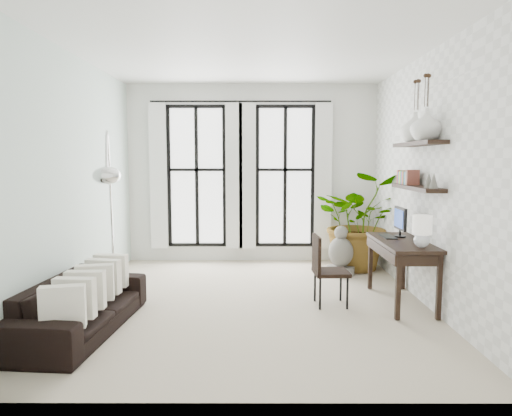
{
  "coord_description": "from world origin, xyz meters",
  "views": [
    {
      "loc": [
        0.09,
        -5.8,
        1.85
      ],
      "look_at": [
        0.08,
        0.3,
        1.21
      ],
      "focal_mm": 32.0,
      "sensor_mm": 36.0,
      "label": 1
    }
  ],
  "objects_px": {
    "desk": "(403,246)",
    "buddha": "(341,254)",
    "plant": "(360,221)",
    "sofa": "(82,305)",
    "desk_chair": "(325,266)",
    "arc_lamp": "(109,172)"
  },
  "relations": [
    {
      "from": "sofa",
      "to": "plant",
      "type": "height_order",
      "value": "plant"
    },
    {
      "from": "desk",
      "to": "arc_lamp",
      "type": "relative_size",
      "value": 0.64
    },
    {
      "from": "buddha",
      "to": "desk",
      "type": "bearing_deg",
      "value": -71.85
    },
    {
      "from": "desk_chair",
      "to": "buddha",
      "type": "height_order",
      "value": "desk_chair"
    },
    {
      "from": "sofa",
      "to": "plant",
      "type": "distance_m",
      "value": 4.64
    },
    {
      "from": "plant",
      "to": "buddha",
      "type": "distance_m",
      "value": 0.73
    },
    {
      "from": "arc_lamp",
      "to": "buddha",
      "type": "bearing_deg",
      "value": 28.91
    },
    {
      "from": "plant",
      "to": "desk",
      "type": "height_order",
      "value": "plant"
    },
    {
      "from": "sofa",
      "to": "buddha",
      "type": "bearing_deg",
      "value": -48.08
    },
    {
      "from": "desk",
      "to": "buddha",
      "type": "bearing_deg",
      "value": 108.15
    },
    {
      "from": "sofa",
      "to": "buddha",
      "type": "relative_size",
      "value": 2.48
    },
    {
      "from": "desk",
      "to": "sofa",
      "type": "bearing_deg",
      "value": -165.98
    },
    {
      "from": "sofa",
      "to": "desk_chair",
      "type": "distance_m",
      "value": 2.9
    },
    {
      "from": "desk_chair",
      "to": "sofa",
      "type": "bearing_deg",
      "value": -165.31
    },
    {
      "from": "plant",
      "to": "desk",
      "type": "bearing_deg",
      "value": -86.61
    },
    {
      "from": "desk",
      "to": "desk_chair",
      "type": "height_order",
      "value": "desk"
    },
    {
      "from": "desk",
      "to": "desk_chair",
      "type": "xyz_separation_m",
      "value": [
        -0.99,
        -0.04,
        -0.24
      ]
    },
    {
      "from": "plant",
      "to": "sofa",
      "type": "bearing_deg",
      "value": -141.95
    },
    {
      "from": "buddha",
      "to": "arc_lamp",
      "type": "bearing_deg",
      "value": -151.09
    },
    {
      "from": "plant",
      "to": "arc_lamp",
      "type": "xyz_separation_m",
      "value": [
        -3.53,
        -2.12,
        0.87
      ]
    },
    {
      "from": "plant",
      "to": "buddha",
      "type": "xyz_separation_m",
      "value": [
        -0.39,
        -0.38,
        -0.49
      ]
    },
    {
      "from": "plant",
      "to": "desk",
      "type": "relative_size",
      "value": 1.19
    }
  ]
}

